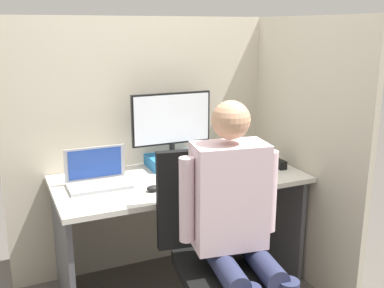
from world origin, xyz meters
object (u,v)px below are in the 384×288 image
monitor (172,122)px  laptop (98,179)px  carrot_toy (180,185)px  person (237,220)px  stapler (277,163)px  office_chair (216,249)px  paper_box (172,161)px

monitor → laptop: (-0.53, -0.18, -0.25)m
laptop → carrot_toy: (0.41, -0.23, -0.02)m
monitor → person: person is taller
stapler → person: (-0.68, -0.68, 0.00)m
person → laptop: bearing=120.7°
monitor → stapler: bearing=-25.4°
person → stapler: bearing=44.8°
carrot_toy → person: 0.56m
office_chair → carrot_toy: bearing=94.4°
laptop → carrot_toy: laptop is taller
laptop → stapler: 1.15m
paper_box → monitor: (0.00, 0.00, 0.26)m
paper_box → office_chair: (-0.09, -0.80, -0.23)m
paper_box → person: (-0.06, -0.97, -0.01)m
stapler → carrot_toy: (-0.74, -0.12, -0.01)m
laptop → office_chair: size_ratio=0.34×
carrot_toy → office_chair: bearing=-85.6°
paper_box → laptop: size_ratio=0.91×
paper_box → stapler: 0.69m
office_chair → laptop: bearing=125.4°
paper_box → monitor: bearing=90.0°
carrot_toy → monitor: bearing=74.3°
laptop → carrot_toy: 0.47m
laptop → person: person is taller
carrot_toy → office_chair: 0.45m
carrot_toy → person: (0.06, -0.56, 0.01)m
laptop → office_chair: bearing=-54.6°
paper_box → person: person is taller
paper_box → laptop: (-0.53, -0.18, 0.01)m
stapler → paper_box: bearing=154.8°
paper_box → laptop: bearing=-161.3°
paper_box → person: size_ratio=0.24×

